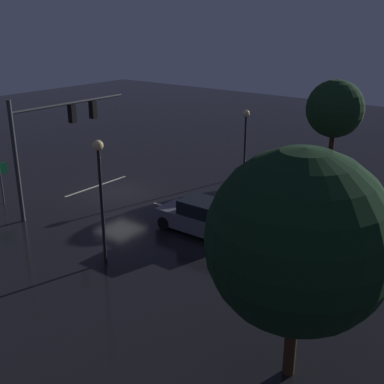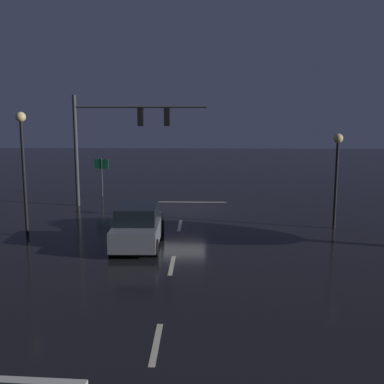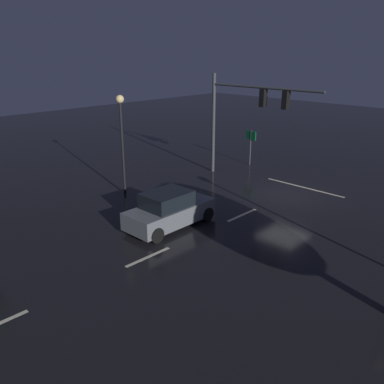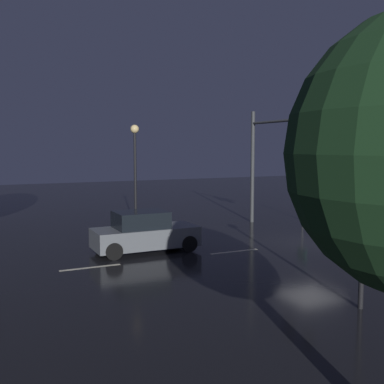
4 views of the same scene
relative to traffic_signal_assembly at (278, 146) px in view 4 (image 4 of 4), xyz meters
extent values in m
plane|color=black|center=(-3.70, 0.77, -4.40)|extent=(80.00, 80.00, 0.00)
cylinder|color=#383A3D|center=(2.44, 0.01, -1.24)|extent=(0.22, 0.22, 6.32)
cylinder|color=#383A3D|center=(-1.27, 0.01, 1.27)|extent=(7.44, 0.14, 0.14)
cube|color=black|center=(-1.27, 0.01, 0.70)|extent=(0.32, 0.36, 1.00)
sphere|color=black|center=(-1.27, -0.18, 1.02)|extent=(0.20, 0.20, 0.20)
sphere|color=black|center=(-1.27, -0.18, 0.70)|extent=(0.20, 0.20, 0.20)
sphere|color=#19F24C|center=(-1.27, -0.18, 0.38)|extent=(0.20, 0.20, 0.20)
cube|color=black|center=(-2.76, 0.01, 0.70)|extent=(0.32, 0.36, 1.00)
sphere|color=black|center=(-2.76, -0.18, 1.02)|extent=(0.20, 0.20, 0.20)
sphere|color=black|center=(-2.76, -0.18, 0.70)|extent=(0.20, 0.20, 0.20)
sphere|color=#19F24C|center=(-2.76, -0.18, 0.38)|extent=(0.20, 0.20, 0.20)
cube|color=beige|center=(-3.70, 4.77, -4.39)|extent=(0.16, 2.20, 0.01)
cube|color=beige|center=(-3.70, 10.77, -4.39)|extent=(0.16, 2.20, 0.01)
cube|color=beige|center=(-3.70, -1.19, -4.39)|extent=(5.00, 0.16, 0.01)
cube|color=slate|center=(-2.12, 8.10, -3.78)|extent=(1.85, 4.32, 0.80)
cube|color=black|center=(-2.13, 8.30, -3.04)|extent=(1.63, 2.12, 0.68)
cylinder|color=black|center=(-1.26, 6.51, -4.06)|extent=(0.23, 0.68, 0.68)
cylinder|color=black|center=(-2.94, 6.49, -4.06)|extent=(0.23, 0.68, 0.68)
cylinder|color=black|center=(-1.30, 9.71, -4.06)|extent=(0.23, 0.68, 0.68)
cylinder|color=black|center=(-2.98, 9.69, -4.06)|extent=(0.23, 0.68, 0.68)
sphere|color=#F9EFC6|center=(-1.45, 5.99, -3.73)|extent=(0.20, 0.20, 0.20)
sphere|color=#F9EFC6|center=(-2.75, 5.98, -3.73)|extent=(0.20, 0.20, 0.20)
cylinder|color=black|center=(-11.00, 5.10, -2.36)|extent=(0.14, 0.14, 4.06)
sphere|color=#F9D88C|center=(-11.00, 5.10, -0.15)|extent=(0.44, 0.44, 0.44)
cylinder|color=black|center=(2.99, 6.85, -1.86)|extent=(0.14, 0.14, 5.07)
sphere|color=#F9D88C|center=(2.99, 6.85, 0.85)|extent=(0.44, 0.44, 0.44)
cylinder|color=#383A3D|center=(1.65, -3.02, -3.18)|extent=(0.09, 0.09, 2.43)
cube|color=#0F6033|center=(1.65, -3.02, -2.31)|extent=(0.90, 0.18, 0.60)
camera|label=1|loc=(15.64, 21.43, 5.72)|focal=45.86mm
camera|label=2|loc=(-4.84, 27.95, 1.33)|focal=46.21mm
camera|label=3|loc=(-14.98, 19.87, 3.36)|focal=38.44mm
camera|label=4|loc=(-20.05, 14.36, -0.03)|focal=43.27mm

